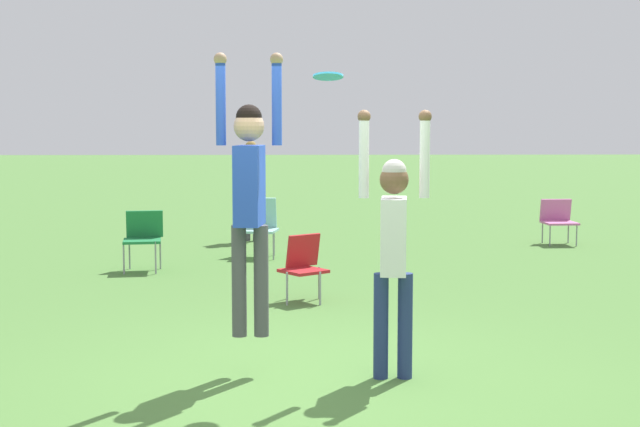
{
  "coord_description": "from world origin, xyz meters",
  "views": [
    {
      "loc": [
        -0.09,
        -6.98,
        2.01
      ],
      "look_at": [
        0.14,
        0.39,
        1.3
      ],
      "focal_mm": 50.0,
      "sensor_mm": 36.0,
      "label": 1
    }
  ],
  "objects_px": {
    "person_defending": "(394,237)",
    "camping_chair_1": "(143,235)",
    "camping_chair_0": "(259,223)",
    "person_jumping": "(249,186)",
    "frisbee": "(328,76)",
    "person_spectator_near": "(251,181)",
    "camping_chair_2": "(303,263)",
    "camping_chair_3": "(558,218)"
  },
  "relations": [
    {
      "from": "camping_chair_0",
      "to": "person_jumping",
      "type": "bearing_deg",
      "value": 101.36
    },
    {
      "from": "person_jumping",
      "to": "camping_chair_1",
      "type": "relative_size",
      "value": 2.71
    },
    {
      "from": "person_defending",
      "to": "camping_chair_3",
      "type": "distance_m",
      "value": 9.09
    },
    {
      "from": "person_spectator_near",
      "to": "camping_chair_0",
      "type": "bearing_deg",
      "value": -90.22
    },
    {
      "from": "camping_chair_1",
      "to": "person_spectator_near",
      "type": "xyz_separation_m",
      "value": [
        1.38,
        3.28,
        0.57
      ]
    },
    {
      "from": "person_defending",
      "to": "camping_chair_3",
      "type": "bearing_deg",
      "value": 162.55
    },
    {
      "from": "person_defending",
      "to": "person_jumping",
      "type": "bearing_deg",
      "value": -90.0
    },
    {
      "from": "camping_chair_3",
      "to": "camping_chair_2",
      "type": "bearing_deg",
      "value": 45.82
    },
    {
      "from": "frisbee",
      "to": "camping_chair_1",
      "type": "xyz_separation_m",
      "value": [
        -2.39,
        5.44,
        -1.91
      ]
    },
    {
      "from": "person_jumping",
      "to": "camping_chair_3",
      "type": "xyz_separation_m",
      "value": [
        4.95,
        8.07,
        -1.1
      ]
    },
    {
      "from": "camping_chair_0",
      "to": "person_spectator_near",
      "type": "relative_size",
      "value": 0.52
    },
    {
      "from": "camping_chair_3",
      "to": "person_jumping",
      "type": "bearing_deg",
      "value": 56.4
    },
    {
      "from": "camping_chair_2",
      "to": "person_spectator_near",
      "type": "xyz_separation_m",
      "value": [
        -0.85,
        5.56,
        0.63
      ]
    },
    {
      "from": "person_jumping",
      "to": "camping_chair_1",
      "type": "bearing_deg",
      "value": 25.5
    },
    {
      "from": "person_spectator_near",
      "to": "person_defending",
      "type": "bearing_deg",
      "value": -86.39
    },
    {
      "from": "person_defending",
      "to": "camping_chair_0",
      "type": "xyz_separation_m",
      "value": [
        -1.33,
        6.85,
        -0.62
      ]
    },
    {
      "from": "person_spectator_near",
      "to": "camping_chair_1",
      "type": "bearing_deg",
      "value": -119.01
    },
    {
      "from": "person_jumping",
      "to": "camping_chair_2",
      "type": "bearing_deg",
      "value": -1.19
    },
    {
      "from": "frisbee",
      "to": "person_spectator_near",
      "type": "relative_size",
      "value": 0.14
    },
    {
      "from": "camping_chair_0",
      "to": "person_spectator_near",
      "type": "xyz_separation_m",
      "value": [
        -0.21,
        1.97,
        0.55
      ]
    },
    {
      "from": "person_defending",
      "to": "camping_chair_1",
      "type": "relative_size",
      "value": 2.55
    },
    {
      "from": "person_jumping",
      "to": "camping_chair_1",
      "type": "xyz_separation_m",
      "value": [
        -1.76,
        5.38,
        -1.04
      ]
    },
    {
      "from": "person_jumping",
      "to": "person_spectator_near",
      "type": "bearing_deg",
      "value": 9.92
    },
    {
      "from": "person_jumping",
      "to": "frisbee",
      "type": "xyz_separation_m",
      "value": [
        0.63,
        -0.06,
        0.87
      ]
    },
    {
      "from": "camping_chair_3",
      "to": "person_spectator_near",
      "type": "relative_size",
      "value": 0.43
    },
    {
      "from": "frisbee",
      "to": "camping_chair_1",
      "type": "bearing_deg",
      "value": 113.72
    },
    {
      "from": "person_defending",
      "to": "frisbee",
      "type": "bearing_deg",
      "value": -92.57
    },
    {
      "from": "camping_chair_0",
      "to": "camping_chair_3",
      "type": "relative_size",
      "value": 1.19
    },
    {
      "from": "frisbee",
      "to": "camping_chair_0",
      "type": "distance_m",
      "value": 7.07
    },
    {
      "from": "camping_chair_0",
      "to": "camping_chair_1",
      "type": "relative_size",
      "value": 1.09
    },
    {
      "from": "camping_chair_1",
      "to": "person_jumping",
      "type": "bearing_deg",
      "value": 100.22
    },
    {
      "from": "frisbee",
      "to": "camping_chair_3",
      "type": "height_order",
      "value": "frisbee"
    },
    {
      "from": "camping_chair_1",
      "to": "camping_chair_3",
      "type": "bearing_deg",
      "value": -166.07
    },
    {
      "from": "camping_chair_2",
      "to": "camping_chair_3",
      "type": "relative_size",
      "value": 0.99
    },
    {
      "from": "camping_chair_1",
      "to": "camping_chair_3",
      "type": "distance_m",
      "value": 7.23
    },
    {
      "from": "camping_chair_1",
      "to": "camping_chair_2",
      "type": "height_order",
      "value": "camping_chair_1"
    },
    {
      "from": "person_defending",
      "to": "camping_chair_1",
      "type": "bearing_deg",
      "value": -144.87
    },
    {
      "from": "frisbee",
      "to": "camping_chair_1",
      "type": "relative_size",
      "value": 0.29
    },
    {
      "from": "person_spectator_near",
      "to": "frisbee",
      "type": "bearing_deg",
      "value": -89.63
    },
    {
      "from": "person_defending",
      "to": "person_spectator_near",
      "type": "height_order",
      "value": "person_defending"
    },
    {
      "from": "person_defending",
      "to": "frisbee",
      "type": "relative_size",
      "value": 8.83
    },
    {
      "from": "frisbee",
      "to": "camping_chair_2",
      "type": "relative_size",
      "value": 0.32
    }
  ]
}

